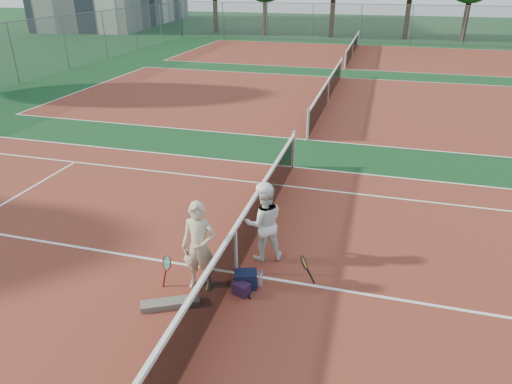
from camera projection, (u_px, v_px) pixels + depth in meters
The scene contains 17 objects.
ground at pixel (236, 273), 8.60m from camera, with size 130.00×130.00×0.00m, color #0F391A.
court_main at pixel (236, 273), 8.60m from camera, with size 23.77×10.97×0.01m, color maroon.
court_far_a at pixel (328, 101), 20.35m from camera, with size 23.77×10.97×0.01m, color maroon.
court_far_b at pixel (352, 55), 32.11m from camera, with size 23.77×10.97×0.01m, color maroon.
net_main at pixel (236, 250), 8.38m from camera, with size 0.10×10.98×1.02m, color black, non-canonical shape.
net_far_a at pixel (328, 90), 20.14m from camera, with size 0.10×10.98×1.02m, color black, non-canonical shape.
net_far_b at pixel (353, 48), 31.89m from camera, with size 0.10×10.98×1.02m, color black, non-canonical shape.
fence_back at pixel (361, 24), 37.56m from camera, with size 32.00×0.06×3.00m, color slate, non-canonical shape.
player_a at pixel (199, 247), 7.88m from camera, with size 0.61×0.40×1.68m, color #BDB093.
player_b at pixel (264, 223), 8.75m from camera, with size 0.76×0.59×1.56m, color white.
racket_red at pixel (168, 270), 8.18m from camera, with size 0.19×0.27×0.59m, color maroon, non-canonical shape.
racket_black_held at pixel (304, 270), 8.22m from camera, with size 0.29×0.27×0.55m, color black, non-canonical shape.
racket_spare at pixel (240, 281), 8.25m from camera, with size 0.60×0.27×0.14m, color black, non-canonical shape.
sports_bag_navy at pixel (246, 279), 8.16m from camera, with size 0.40×0.27×0.32m, color black.
sports_bag_purple at pixel (241, 289), 7.98m from camera, with size 0.28×0.19×0.23m, color black.
net_cover_canvas at pixel (170, 303), 7.73m from camera, with size 0.99×0.23×0.10m, color #5E5A55.
water_bottle at pixel (261, 279), 8.18m from camera, with size 0.09×0.09×0.30m, color silver.
Camera 1 is at (2.24, -6.75, 5.08)m, focal length 32.00 mm.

